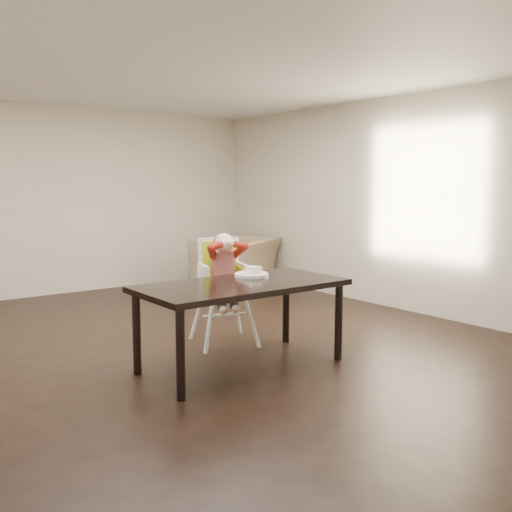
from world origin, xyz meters
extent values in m
plane|color=black|center=(0.00, 0.00, 0.00)|extent=(7.00, 7.00, 0.00)
cube|color=beige|center=(0.00, 3.50, 1.35)|extent=(6.00, 0.02, 2.70)
cube|color=beige|center=(3.00, 0.00, 1.35)|extent=(0.02, 7.00, 2.70)
cube|color=white|center=(0.00, 0.00, 2.70)|extent=(6.00, 7.00, 0.02)
cube|color=black|center=(0.02, -0.83, 0.72)|extent=(1.80, 0.90, 0.05)
cylinder|color=black|center=(-0.80, -1.20, 0.35)|extent=(0.07, 0.07, 0.70)
cylinder|color=black|center=(0.84, -1.20, 0.35)|extent=(0.07, 0.07, 0.70)
cylinder|color=black|center=(-0.80, -0.46, 0.35)|extent=(0.07, 0.07, 0.70)
cylinder|color=black|center=(0.84, -0.46, 0.35)|extent=(0.07, 0.07, 0.70)
cylinder|color=white|center=(0.05, -0.26, 0.30)|extent=(0.05, 0.05, 0.59)
cylinder|color=white|center=(0.46, -0.38, 0.30)|extent=(0.05, 0.05, 0.59)
cylinder|color=white|center=(0.17, 0.14, 0.30)|extent=(0.05, 0.05, 0.59)
cylinder|color=white|center=(0.58, 0.03, 0.30)|extent=(0.05, 0.05, 0.59)
cube|color=white|center=(0.31, -0.12, 0.59)|extent=(0.51, 0.48, 0.05)
cube|color=#C2D81B|center=(0.31, -0.12, 0.63)|extent=(0.41, 0.40, 0.03)
cube|color=white|center=(0.36, 0.04, 0.84)|extent=(0.42, 0.17, 0.44)
cube|color=#C2D81B|center=(0.35, 0.01, 0.82)|extent=(0.35, 0.12, 0.40)
cube|color=black|center=(0.26, -0.05, 0.82)|extent=(0.08, 0.19, 0.02)
cube|color=black|center=(0.39, -0.09, 0.82)|extent=(0.08, 0.19, 0.02)
cylinder|color=red|center=(0.31, -0.12, 0.79)|extent=(0.30, 0.30, 0.29)
sphere|color=beige|center=(0.31, -0.14, 1.02)|extent=(0.24, 0.24, 0.19)
ellipsoid|color=brown|center=(0.32, -0.11, 1.04)|extent=(0.24, 0.23, 0.15)
sphere|color=beige|center=(0.25, -0.22, 1.03)|extent=(0.10, 0.10, 0.08)
sphere|color=beige|center=(0.32, -0.24, 1.03)|extent=(0.10, 0.10, 0.08)
cylinder|color=white|center=(0.29, -0.61, 0.76)|extent=(0.37, 0.37, 0.02)
torus|color=white|center=(0.29, -0.61, 0.77)|extent=(0.37, 0.37, 0.02)
imported|color=#988361|center=(2.20, 2.34, 0.52)|extent=(1.40, 1.22, 1.03)
camera|label=1|loc=(-2.81, -4.78, 1.60)|focal=40.00mm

